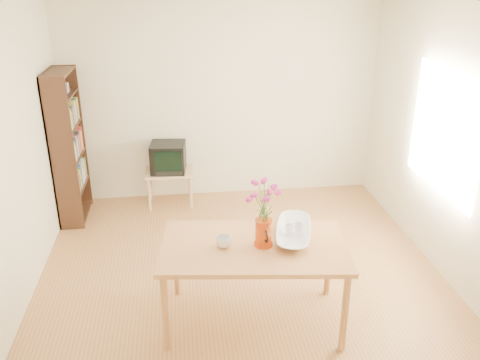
{
  "coord_description": "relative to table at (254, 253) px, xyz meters",
  "views": [
    {
      "loc": [
        -0.55,
        -4.08,
        2.88
      ],
      "look_at": [
        0.0,
        0.3,
        1.0
      ],
      "focal_mm": 38.0,
      "sensor_mm": 36.0,
      "label": 1
    }
  ],
  "objects": [
    {
      "name": "room",
      "position": [
        0.01,
        0.49,
        0.62
      ],
      "size": [
        4.5,
        4.5,
        4.5
      ],
      "color": "#9C6737",
      "rests_on": "ground"
    },
    {
      "name": "table",
      "position": [
        0.0,
        0.0,
        0.0
      ],
      "size": [
        1.63,
        1.05,
        0.75
      ],
      "rotation": [
        0.0,
        0.0,
        -0.12
      ],
      "color": "#B0703C",
      "rests_on": "ground"
    },
    {
      "name": "tv_stand",
      "position": [
        -0.72,
        2.46,
        -0.29
      ],
      "size": [
        0.6,
        0.45,
        0.46
      ],
      "color": "tan",
      "rests_on": "ground"
    },
    {
      "name": "bookshelf",
      "position": [
        -1.87,
        2.24,
        0.16
      ],
      "size": [
        0.28,
        0.7,
        1.8
      ],
      "color": "black",
      "rests_on": "ground"
    },
    {
      "name": "pitcher",
      "position": [
        0.07,
        -0.01,
        0.18
      ],
      "size": [
        0.15,
        0.23,
        0.24
      ],
      "rotation": [
        0.0,
        0.0,
        0.08
      ],
      "color": "#BB3A0B",
      "rests_on": "table"
    },
    {
      "name": "flowers",
      "position": [
        0.07,
        -0.01,
        0.49
      ],
      "size": [
        0.27,
        0.27,
        0.38
      ],
      "primitive_type": null,
      "color": "#E5359E",
      "rests_on": "pitcher"
    },
    {
      "name": "mug",
      "position": [
        -0.25,
        0.0,
        0.12
      ],
      "size": [
        0.14,
        0.14,
        0.1
      ],
      "primitive_type": "imported",
      "rotation": [
        0.0,
        0.0,
        2.96
      ],
      "color": "white",
      "rests_on": "table"
    },
    {
      "name": "bowl",
      "position": [
        0.36,
        0.12,
        0.28
      ],
      "size": [
        0.54,
        0.54,
        0.42
      ],
      "primitive_type": "imported",
      "rotation": [
        0.0,
        0.0,
        -0.27
      ],
      "color": "white",
      "rests_on": "table"
    },
    {
      "name": "teacup_a",
      "position": [
        0.32,
        0.12,
        0.24
      ],
      "size": [
        0.09,
        0.09,
        0.06
      ],
      "primitive_type": "imported",
      "rotation": [
        0.0,
        0.0,
        0.56
      ],
      "color": "white",
      "rests_on": "bowl"
    },
    {
      "name": "teacup_b",
      "position": [
        0.4,
        0.14,
        0.24
      ],
      "size": [
        0.08,
        0.08,
        0.06
      ],
      "primitive_type": "imported",
      "rotation": [
        0.0,
        0.0,
        1.36
      ],
      "color": "white",
      "rests_on": "bowl"
    },
    {
      "name": "television",
      "position": [
        -0.72,
        2.47,
        -0.03
      ],
      "size": [
        0.46,
        0.43,
        0.37
      ],
      "rotation": [
        0.0,
        0.0,
        -0.1
      ],
      "color": "black",
      "rests_on": "tv_stand"
    }
  ]
}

